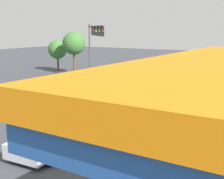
# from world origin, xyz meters

# --- Properties ---
(ground_plane) EXTENTS (117.04, 117.04, 0.00)m
(ground_plane) POSITION_xyz_m (0.00, 0.00, 0.00)
(ground_plane) COLOR #3D3F44
(crosswalk_markings) EXTENTS (11.23, 4.40, 0.01)m
(crosswalk_markings) POSITION_xyz_m (0.00, -7.05, 0.00)
(crosswalk_markings) COLOR silver
(crosswalk_markings) RESTS_ON ground_plane
(traffic_signal_mast) EXTENTS (5.55, 5.55, 5.93)m
(traffic_signal_mast) POSITION_xyz_m (5.66, -5.66, 4.56)
(traffic_signal_mast) COLOR #47474C
(traffic_signal_mast) RESTS_ON ground_plane
(car_0) EXTENTS (2.36, 4.46, 1.43)m
(car_0) POSITION_xyz_m (-3.02, 9.73, 0.66)
(car_0) COLOR silver
(car_0) RESTS_ON ground_plane
(car_2) EXTENTS (2.28, 4.97, 1.49)m
(car_2) POSITION_xyz_m (4.17, -9.02, 0.71)
(car_2) COLOR navy
(car_2) RESTS_ON ground_plane
(car_3) EXTENTS (4.25, 2.26, 1.46)m
(car_3) POSITION_xyz_m (2.97, 4.74, 0.70)
(car_3) COLOR navy
(car_3) RESTS_ON ground_plane
(tree_corner_a) EXTENTS (2.77, 2.77, 5.10)m
(tree_corner_a) POSITION_xyz_m (11.86, -10.10, 3.69)
(tree_corner_a) COLOR brown
(tree_corner_a) RESTS_ON ground_plane
(tree_corner_b) EXTENTS (2.44, 2.44, 4.01)m
(tree_corner_b) POSITION_xyz_m (15.40, -11.08, 2.77)
(tree_corner_b) COLOR brown
(tree_corner_b) RESTS_ON ground_plane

